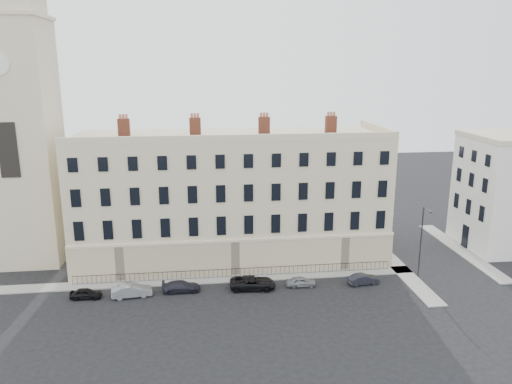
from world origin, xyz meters
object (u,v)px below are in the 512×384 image
(car_f, at_px, (363,279))
(streetlamp, at_px, (422,239))
(car_c, at_px, (181,286))
(car_e, at_px, (301,282))
(car_b, at_px, (132,290))
(car_d, at_px, (253,283))
(car_a, at_px, (86,293))

(car_f, relative_size, streetlamp, 0.42)
(car_f, bearing_deg, streetlamp, -89.18)
(car_c, height_order, streetlamp, streetlamp)
(car_e, distance_m, streetlamp, 14.03)
(car_f, height_order, streetlamp, streetlamp)
(car_e, bearing_deg, streetlamp, -85.26)
(car_b, height_order, car_f, car_b)
(car_e, bearing_deg, car_c, 90.44)
(car_d, height_order, streetlamp, streetlamp)
(car_e, bearing_deg, car_d, 91.16)
(car_e, bearing_deg, car_f, -90.71)
(car_a, bearing_deg, car_b, -89.10)
(car_c, bearing_deg, car_a, 91.55)
(car_f, bearing_deg, car_c, 80.69)
(car_b, bearing_deg, car_f, -96.79)
(car_c, relative_size, car_d, 0.81)
(car_c, relative_size, car_f, 1.16)
(car_c, bearing_deg, streetlamp, -89.75)
(car_b, distance_m, car_c, 5.01)
(car_f, distance_m, streetlamp, 7.83)
(car_a, xyz_separation_m, car_c, (9.52, 0.40, 0.04))
(car_b, xyz_separation_m, car_f, (24.34, 0.02, -0.10))
(car_e, height_order, streetlamp, streetlamp)
(car_c, bearing_deg, car_d, -92.46)
(car_c, bearing_deg, car_f, -92.37)
(streetlamp, bearing_deg, car_e, -172.79)
(car_d, relative_size, car_e, 1.54)
(car_d, distance_m, streetlamp, 19.01)
(car_d, bearing_deg, car_f, -86.91)
(car_e, xyz_separation_m, streetlamp, (13.44, 0.75, 3.95))
(streetlamp, bearing_deg, car_a, -174.52)
(car_b, height_order, car_e, car_b)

